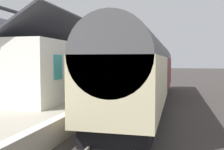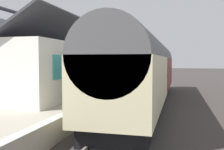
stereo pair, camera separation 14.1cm
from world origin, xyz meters
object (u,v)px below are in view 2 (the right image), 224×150
object	(u,v)px
bench_near_building	(101,80)
planter_edge_far	(102,75)
station_building	(39,68)
tree_far_left	(28,32)
planter_edge_near	(94,76)
planter_corner_building	(123,76)
station_sign_board	(130,69)
train	(146,70)
planter_bench_left	(83,82)
lamp_post_platform	(131,57)
bench_mid_platform	(125,74)

from	to	relation	value
bench_near_building	planter_edge_far	bearing A→B (deg)	15.79
station_building	planter_edge_far	world-z (taller)	station_building
tree_far_left	planter_edge_near	bearing A→B (deg)	-96.01
station_building	planter_corner_building	world-z (taller)	station_building
station_sign_board	train	bearing A→B (deg)	-162.87
station_building	planter_edge_far	size ratio (longest dim) A/B	10.75
train	planter_edge_near	size ratio (longest dim) A/B	20.89
station_building	planter_bench_left	distance (m)	6.86
bench_near_building	lamp_post_platform	distance (m)	7.62
bench_near_building	train	bearing A→B (deg)	-124.88
station_sign_board	tree_far_left	size ratio (longest dim) A/B	0.20
station_building	tree_far_left	bearing A→B (deg)	34.24
train	planter_bench_left	distance (m)	6.10
train	station_building	distance (m)	6.75
lamp_post_platform	planter_edge_near	bearing A→B (deg)	131.74
bench_mid_platform	planter_edge_far	xyz separation A→B (m)	(-1.25, 2.30, -0.11)
planter_edge_near	planter_bench_left	distance (m)	4.58
bench_near_building	planter_edge_near	world-z (taller)	planter_edge_near
bench_near_building	station_sign_board	world-z (taller)	station_sign_board
train	planter_edge_far	world-z (taller)	train
bench_near_building	station_sign_board	xyz separation A→B (m)	(6.15, -1.15, 0.71)
train	bench_near_building	size ratio (longest dim) A/B	13.87
bench_mid_platform	planter_corner_building	size ratio (longest dim) A/B	2.18
bench_mid_platform	train	bearing A→B (deg)	-162.19
bench_near_building	planter_corner_building	xyz separation A→B (m)	(8.22, -0.06, -0.13)
planter_edge_far	planter_bench_left	distance (m)	8.15
bench_near_building	planter_edge_far	size ratio (longest dim) A/B	1.89
train	lamp_post_platform	bearing A→B (deg)	15.75
station_building	planter_corner_building	bearing A→B (deg)	-5.95
bench_mid_platform	planter_edge_far	world-z (taller)	bench_mid_platform
planter_bench_left	train	bearing A→B (deg)	-116.40
bench_mid_platform	tree_far_left	xyz separation A→B (m)	(-4.03, 9.74, 4.54)
station_building	lamp_post_platform	xyz separation A→B (m)	(14.08, -2.56, 0.77)
bench_near_building	planter_edge_near	xyz separation A→B (m)	(4.49, 2.09, -0.00)
planter_edge_near	bench_mid_platform	bearing A→B (deg)	-23.62
bench_near_building	planter_bench_left	distance (m)	1.50
planter_edge_near	planter_edge_far	world-z (taller)	planter_edge_near
planter_bench_left	lamp_post_platform	distance (m)	8.05
train	tree_far_left	size ratio (longest dim) A/B	2.48
planter_edge_near	tree_far_left	size ratio (longest dim) A/B	0.12
planter_edge_far	bench_near_building	bearing A→B (deg)	-164.21
lamp_post_platform	station_building	bearing A→B (deg)	169.70
bench_near_building	planter_bench_left	bearing A→B (deg)	91.51
train	planter_edge_near	xyz separation A→B (m)	(7.20, 5.98, -0.92)
station_sign_board	tree_far_left	distance (m)	11.56
planter_corner_building	planter_edge_near	xyz separation A→B (m)	(-3.72, 2.15, 0.12)
train	bench_mid_platform	bearing A→B (deg)	17.81
lamp_post_platform	planter_edge_far	bearing A→B (deg)	77.13
station_building	planter_edge_far	distance (m)	14.91
planter_edge_near	planter_bench_left	size ratio (longest dim) A/B	0.93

